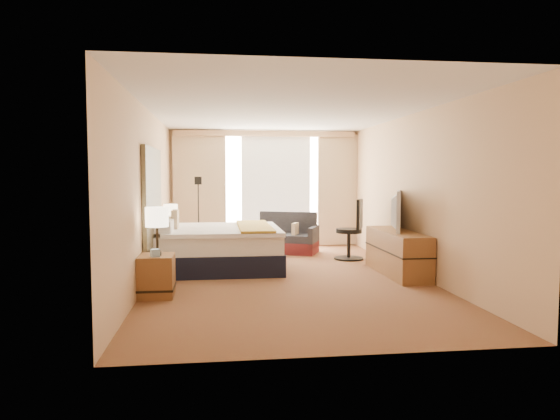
{
  "coord_description": "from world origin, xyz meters",
  "views": [
    {
      "loc": [
        -1.06,
        -7.73,
        1.6
      ],
      "look_at": [
        -0.04,
        0.4,
        1.03
      ],
      "focal_mm": 32.0,
      "sensor_mm": 36.0,
      "label": 1
    }
  ],
  "objects": [
    {
      "name": "nightstand_left",
      "position": [
        -1.87,
        -1.05,
        0.28
      ],
      "size": [
        0.45,
        0.52,
        0.55
      ],
      "primitive_type": "cube",
      "color": "brown",
      "rests_on": "floor"
    },
    {
      "name": "wall_right",
      "position": [
        2.1,
        0.0,
        1.3
      ],
      "size": [
        0.02,
        7.0,
        2.6
      ],
      "primitive_type": "cube",
      "color": "tan",
      "rests_on": "ground"
    },
    {
      "name": "wall_back",
      "position": [
        0.0,
        3.5,
        1.3
      ],
      "size": [
        4.2,
        0.02,
        2.6
      ],
      "primitive_type": "cube",
      "color": "tan",
      "rests_on": "ground"
    },
    {
      "name": "media_dresser",
      "position": [
        1.83,
        0.0,
        0.35
      ],
      "size": [
        0.5,
        1.8,
        0.7
      ],
      "primitive_type": "cube",
      "color": "brown",
      "rests_on": "floor"
    },
    {
      "name": "floor",
      "position": [
        0.0,
        0.0,
        0.0
      ],
      "size": [
        4.2,
        7.0,
        0.02
      ],
      "primitive_type": "cube",
      "color": "maroon",
      "rests_on": "ground"
    },
    {
      "name": "ceiling",
      "position": [
        0.0,
        0.0,
        2.6
      ],
      "size": [
        4.2,
        7.0,
        0.02
      ],
      "primitive_type": "cube",
      "color": "silver",
      "rests_on": "wall_back"
    },
    {
      "name": "wall_left",
      "position": [
        -2.1,
        0.0,
        1.3
      ],
      "size": [
        0.02,
        7.0,
        2.6
      ],
      "primitive_type": "cube",
      "color": "tan",
      "rests_on": "ground"
    },
    {
      "name": "wall_front",
      "position": [
        0.0,
        -3.5,
        1.3
      ],
      "size": [
        4.2,
        0.02,
        2.6
      ],
      "primitive_type": "cube",
      "color": "tan",
      "rests_on": "ground"
    },
    {
      "name": "window",
      "position": [
        0.25,
        3.47,
        1.32
      ],
      "size": [
        2.3,
        0.02,
        2.3
      ],
      "primitive_type": "cube",
      "color": "white",
      "rests_on": "wall_back"
    },
    {
      "name": "nightstand_right",
      "position": [
        -1.87,
        1.45,
        0.28
      ],
      "size": [
        0.45,
        0.52,
        0.55
      ],
      "primitive_type": "cube",
      "color": "brown",
      "rests_on": "floor"
    },
    {
      "name": "lamp_left",
      "position": [
        -1.85,
        -1.04,
        1.04
      ],
      "size": [
        0.3,
        0.3,
        0.64
      ],
      "color": "black",
      "rests_on": "nightstand_left"
    },
    {
      "name": "headboard",
      "position": [
        -2.06,
        0.2,
        1.28
      ],
      "size": [
        0.06,
        1.85,
        1.5
      ],
      "primitive_type": "cube",
      "color": "black",
      "rests_on": "wall_left"
    },
    {
      "name": "curtains",
      "position": [
        -0.0,
        3.39,
        1.41
      ],
      "size": [
        4.12,
        0.19,
        2.56
      ],
      "color": "#CEB591",
      "rests_on": "floor"
    },
    {
      "name": "lamp_right",
      "position": [
        -1.91,
        1.46,
        0.96
      ],
      "size": [
        0.25,
        0.25,
        0.53
      ],
      "color": "black",
      "rests_on": "nightstand_right"
    },
    {
      "name": "tissue_box",
      "position": [
        -1.87,
        -1.18,
        0.6
      ],
      "size": [
        0.14,
        0.14,
        0.1
      ],
      "primitive_type": "cube",
      "rotation": [
        0.0,
        0.0,
        0.36
      ],
      "color": "#9CC7F1",
      "rests_on": "nightstand_left"
    },
    {
      "name": "loveseat",
      "position": [
        0.34,
        2.5,
        0.27
      ],
      "size": [
        1.5,
        1.17,
        0.83
      ],
      "rotation": [
        0.0,
        0.0,
        -0.4
      ],
      "color": "maroon",
      "rests_on": "floor"
    },
    {
      "name": "television",
      "position": [
        1.78,
        0.15,
        1.02
      ],
      "size": [
        0.55,
        1.1,
        0.65
      ],
      "primitive_type": "imported",
      "rotation": [
        0.0,
        0.0,
        1.2
      ],
      "color": "black",
      "rests_on": "media_dresser"
    },
    {
      "name": "desk_chair",
      "position": [
        1.48,
        1.45,
        0.51
      ],
      "size": [
        0.58,
        0.58,
        1.15
      ],
      "rotation": [
        0.0,
        0.0,
        -0.43
      ],
      "color": "black",
      "rests_on": "floor"
    },
    {
      "name": "floor_lamp",
      "position": [
        -1.46,
        2.82,
        1.11
      ],
      "size": [
        0.2,
        0.2,
        1.57
      ],
      "color": "black",
      "rests_on": "floor"
    },
    {
      "name": "bed",
      "position": [
        -1.06,
        0.85,
        0.37
      ],
      "size": [
        2.09,
        1.91,
        1.02
      ],
      "color": "black",
      "rests_on": "floor"
    },
    {
      "name": "telephone",
      "position": [
        -1.73,
        1.41,
        0.59
      ],
      "size": [
        0.23,
        0.2,
        0.08
      ],
      "primitive_type": "cube",
      "rotation": [
        0.0,
        0.0,
        0.3
      ],
      "color": "black",
      "rests_on": "nightstand_right"
    }
  ]
}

